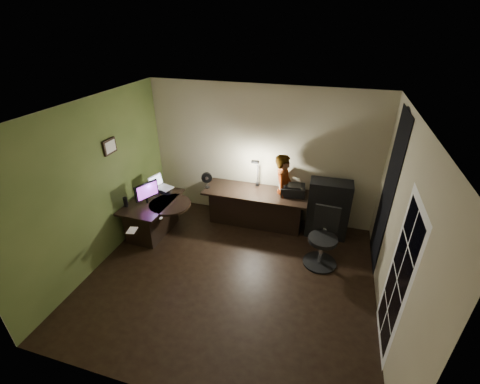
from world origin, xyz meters
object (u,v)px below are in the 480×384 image
(office_chair, at_px, (323,239))
(cabinet, at_px, (328,209))
(desk_right, at_px, (255,208))
(monitor, at_px, (146,196))
(person, at_px, (283,191))
(desk_left, at_px, (154,217))

(office_chair, bearing_deg, cabinet, 91.87)
(desk_right, bearing_deg, office_chair, -32.00)
(monitor, relative_size, office_chair, 0.46)
(office_chair, height_order, person, person)
(desk_left, xyz_separation_m, person, (2.30, 0.96, 0.41))
(person, bearing_deg, monitor, 114.97)
(cabinet, height_order, office_chair, cabinet)
(person, bearing_deg, cabinet, -94.99)
(desk_left, bearing_deg, monitor, -105.61)
(desk_right, height_order, cabinet, cabinet)
(desk_right, distance_m, office_chair, 1.60)
(monitor, distance_m, office_chair, 3.21)
(desk_right, distance_m, monitor, 2.10)
(monitor, bearing_deg, desk_left, 97.58)
(desk_right, height_order, person, person)
(desk_left, relative_size, monitor, 2.64)
(desk_left, distance_m, person, 2.53)
(cabinet, relative_size, monitor, 2.43)
(desk_left, bearing_deg, cabinet, 17.02)
(cabinet, bearing_deg, office_chair, -93.28)
(cabinet, relative_size, person, 0.75)
(desk_right, xyz_separation_m, cabinet, (1.38, 0.06, 0.19))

